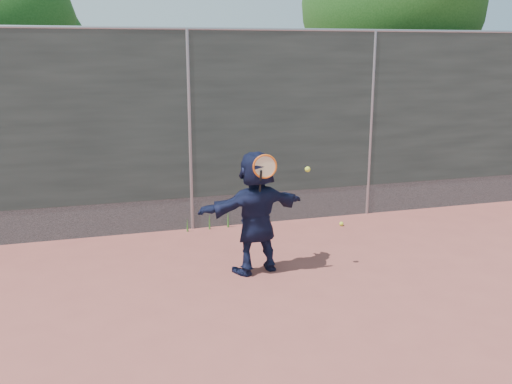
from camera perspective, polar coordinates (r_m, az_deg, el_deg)
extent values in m
plane|color=#9E4C42|center=(5.80, -0.09, -13.77)|extent=(80.00, 80.00, 0.00)
imported|color=#131836|center=(7.00, 0.00, -2.03)|extent=(1.49, 0.74, 1.53)
sphere|color=#D0E432|center=(9.12, 8.54, -3.17)|extent=(0.07, 0.07, 0.07)
cube|color=#38423D|center=(8.60, -6.70, 7.56)|extent=(20.00, 0.04, 2.50)
cube|color=slate|center=(8.89, -6.43, -2.09)|extent=(20.00, 0.03, 0.50)
cylinder|color=gray|center=(8.55, -6.95, 15.91)|extent=(20.00, 0.05, 0.05)
cylinder|color=gray|center=(8.63, -6.65, 5.91)|extent=(0.06, 0.06, 3.00)
cylinder|color=gray|center=(9.60, 11.40, 6.54)|extent=(0.06, 0.06, 3.00)
torus|color=#E35B15|center=(6.69, 0.89, 2.57)|extent=(0.29, 0.05, 0.29)
cylinder|color=beige|center=(6.69, 0.89, 2.57)|extent=(0.25, 0.03, 0.25)
cylinder|color=black|center=(6.73, 0.43, 0.91)|extent=(0.04, 0.13, 0.33)
sphere|color=#D0E432|center=(6.93, 5.18, 2.28)|extent=(0.07, 0.07, 0.07)
cylinder|color=#382314|center=(12.25, 12.85, 7.10)|extent=(0.28, 0.28, 2.60)
sphere|color=#23561C|center=(12.20, 13.46, 17.82)|extent=(3.60, 3.60, 3.60)
sphere|color=#23561C|center=(12.72, 15.84, 15.89)|extent=(2.52, 2.52, 2.52)
cylinder|color=#382314|center=(11.64, -24.00, 4.90)|extent=(0.28, 0.28, 2.20)
sphere|color=#23561C|center=(11.66, -21.69, 13.17)|extent=(2.10, 2.10, 2.10)
cone|color=#387226|center=(8.86, -4.67, -2.92)|extent=(0.03, 0.03, 0.26)
cone|color=#387226|center=(8.93, -2.82, -2.61)|extent=(0.03, 0.03, 0.30)
cone|color=#387226|center=(8.78, -6.88, -3.26)|extent=(0.03, 0.03, 0.22)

